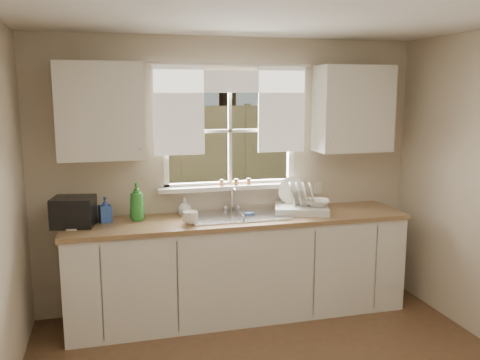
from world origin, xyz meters
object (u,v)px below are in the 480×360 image
object	(u,v)px
dish_rack	(301,205)
soap_bottle_a	(137,201)
black_appliance	(74,212)
cup	(190,218)

from	to	relation	value
dish_rack	soap_bottle_a	size ratio (longest dim) A/B	1.72
black_appliance	cup	bearing A→B (deg)	-1.23
cup	soap_bottle_a	bearing A→B (deg)	149.18
dish_rack	cup	world-z (taller)	dish_rack
soap_bottle_a	cup	bearing A→B (deg)	-27.55
soap_bottle_a	cup	size ratio (longest dim) A/B	2.44
soap_bottle_a	dish_rack	bearing A→B (deg)	-0.15
cup	black_appliance	distance (m)	0.96
soap_bottle_a	cup	distance (m)	0.50
dish_rack	black_appliance	bearing A→B (deg)	179.19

